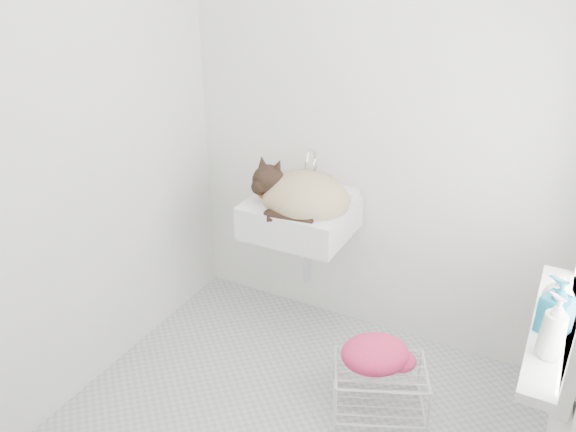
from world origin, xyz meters
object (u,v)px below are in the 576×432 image
at_px(sink, 300,202).
at_px(wire_rack, 379,386).
at_px(bottle_b, 551,332).
at_px(bottle_a, 547,355).
at_px(bottle_c, 555,309).
at_px(cat, 300,197).

bearing_deg(sink, wire_rack, -31.99).
distance_m(wire_rack, bottle_b, 0.99).
bearing_deg(sink, bottle_b, -24.39).
height_order(bottle_a, bottle_b, bottle_b).
relative_size(wire_rack, bottle_b, 1.99).
height_order(bottle_b, bottle_c, bottle_b).
bearing_deg(bottle_b, bottle_a, -90.00).
distance_m(cat, wire_rack, 1.05).
xyz_separation_m(sink, bottle_c, (1.32, -0.44, 0.00)).
xyz_separation_m(sink, bottle_a, (1.32, -0.75, 0.00)).
height_order(cat, bottle_a, cat).
relative_size(wire_rack, bottle_a, 2.18).
bearing_deg(bottle_c, bottle_b, -90.00).
relative_size(wire_rack, bottle_c, 2.85).
relative_size(sink, wire_rack, 1.27).
bearing_deg(bottle_c, bottle_a, -90.00).
xyz_separation_m(sink, bottle_b, (1.32, -0.60, 0.00)).
height_order(cat, bottle_c, cat).
xyz_separation_m(cat, wire_rack, (0.63, -0.38, -0.74)).
bearing_deg(cat, bottle_a, -21.93).
distance_m(bottle_a, bottle_c, 0.31).
bearing_deg(sink, bottle_c, -18.47).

